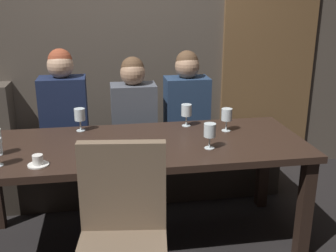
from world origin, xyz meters
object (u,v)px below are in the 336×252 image
object	(u,v)px
dining_table	(139,155)
espresso_cup	(38,161)
chair_near_side	(122,229)
diner_far_end	(187,101)
diner_redhead	(64,105)
banquette_bench	(133,171)
diner_bearded	(134,106)
dessert_plate	(124,154)
wine_glass_far_right	(80,115)
wine_glass_center_front	(227,115)
wine_glass_end_left	(186,111)
wine_glass_center_back	(210,131)

from	to	relation	value
dining_table	espresso_cup	xyz separation A→B (m)	(-0.60, -0.27, 0.11)
chair_near_side	diner_far_end	xyz separation A→B (m)	(0.62, 1.44, 0.26)
diner_far_end	diner_redhead	bearing A→B (deg)	-177.67
banquette_bench	diner_far_end	distance (m)	0.76
banquette_bench	diner_bearded	distance (m)	0.58
dessert_plate	espresso_cup	bearing A→B (deg)	-172.32
dining_table	diner_redhead	distance (m)	0.88
wine_glass_far_right	wine_glass_center_front	bearing A→B (deg)	-9.42
chair_near_side	wine_glass_far_right	bearing A→B (deg)	102.57
banquette_bench	wine_glass_end_left	distance (m)	0.83
wine_glass_end_left	dessert_plate	distance (m)	0.72
diner_bearded	diner_far_end	world-z (taller)	diner_far_end
diner_bearded	dessert_plate	world-z (taller)	diner_bearded
dining_table	wine_glass_end_left	xyz separation A→B (m)	(0.38, 0.31, 0.20)
chair_near_side	diner_bearded	distance (m)	1.43
wine_glass_end_left	espresso_cup	bearing A→B (deg)	-149.53
wine_glass_center_front	espresso_cup	world-z (taller)	wine_glass_center_front
chair_near_side	banquette_bench	bearing A→B (deg)	83.77
dessert_plate	banquette_bench	bearing A→B (deg)	83.02
wine_glass_center_front	wine_glass_far_right	bearing A→B (deg)	170.58
dining_table	banquette_bench	distance (m)	0.82
wine_glass_center_front	wine_glass_end_left	bearing A→B (deg)	148.50
chair_near_side	diner_bearded	xyz separation A→B (m)	(0.18, 1.40, 0.25)
diner_far_end	wine_glass_far_right	size ratio (longest dim) A/B	4.82
banquette_bench	wine_glass_center_front	world-z (taller)	wine_glass_center_front
dessert_plate	wine_glass_end_left	bearing A→B (deg)	46.11
chair_near_side	wine_glass_far_right	xyz separation A→B (m)	(-0.23, 1.04, 0.30)
chair_near_side	wine_glass_center_back	bearing A→B (deg)	43.34
wine_glass_far_right	wine_glass_center_back	bearing A→B (deg)	-30.70
chair_near_side	diner_redhead	size ratio (longest dim) A/B	1.18
diner_far_end	wine_glass_end_left	size ratio (longest dim) A/B	4.82
banquette_bench	espresso_cup	xyz separation A→B (m)	(-0.60, -0.97, 0.54)
wine_glass_center_back	wine_glass_end_left	world-z (taller)	same
chair_near_side	wine_glass_center_front	distance (m)	1.21
diner_redhead	espresso_cup	size ratio (longest dim) A/B	6.92
chair_near_side	espresso_cup	size ratio (longest dim) A/B	8.17
banquette_bench	chair_near_side	bearing A→B (deg)	-96.23
wine_glass_center_front	chair_near_side	bearing A→B (deg)	-132.42
dining_table	banquette_bench	world-z (taller)	dining_table
dining_table	espresso_cup	world-z (taller)	espresso_cup
espresso_cup	diner_bearded	bearing A→B (deg)	56.67
wine_glass_far_right	wine_glass_center_back	xyz separation A→B (m)	(0.82, -0.49, 0.00)
chair_near_side	wine_glass_end_left	xyz separation A→B (m)	(0.54, 1.03, 0.30)
banquette_bench	diner_bearded	world-z (taller)	diner_bearded
chair_near_side	diner_redhead	distance (m)	1.47
wine_glass_center_front	dessert_plate	xyz separation A→B (m)	(-0.75, -0.35, -0.10)
banquette_bench	espresso_cup	world-z (taller)	espresso_cup
chair_near_side	wine_glass_center_front	world-z (taller)	chair_near_side
chair_near_side	diner_far_end	world-z (taller)	diner_far_end
chair_near_side	diner_bearded	bearing A→B (deg)	82.74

